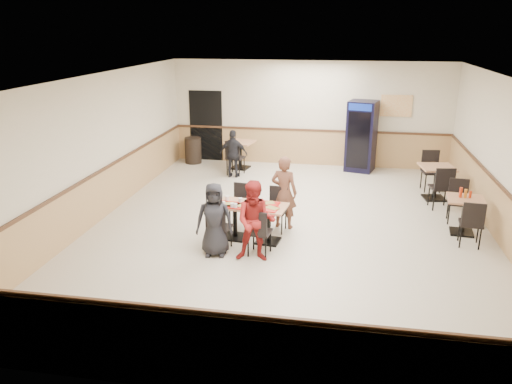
% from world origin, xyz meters
% --- Properties ---
extents(ground, '(10.00, 10.00, 0.00)m').
position_xyz_m(ground, '(0.00, 0.00, 0.00)').
color(ground, beige).
rests_on(ground, ground).
extents(room_shell, '(10.00, 10.00, 10.00)m').
position_xyz_m(room_shell, '(1.78, 2.55, 0.58)').
color(room_shell, silver).
rests_on(room_shell, ground).
extents(main_table, '(1.40, 0.83, 0.71)m').
position_xyz_m(main_table, '(-0.65, -0.74, 0.47)').
color(main_table, black).
rests_on(main_table, ground).
extents(main_chairs, '(1.36, 1.69, 0.90)m').
position_xyz_m(main_chairs, '(-0.69, -0.74, 0.45)').
color(main_chairs, black).
rests_on(main_chairs, ground).
extents(diner_woman_left, '(0.70, 0.51, 1.34)m').
position_xyz_m(diner_woman_left, '(-1.17, -1.49, 0.67)').
color(diner_woman_left, black).
rests_on(diner_woman_left, ground).
extents(diner_woman_right, '(0.75, 0.60, 1.44)m').
position_xyz_m(diner_woman_right, '(-0.42, -1.58, 0.72)').
color(diner_woman_right, maroon).
rests_on(diner_woman_right, ground).
extents(diner_man_opposite, '(0.61, 0.46, 1.49)m').
position_xyz_m(diner_man_opposite, '(-0.12, 0.00, 0.74)').
color(diner_man_opposite, brown).
rests_on(diner_man_opposite, ground).
extents(lone_diner, '(0.76, 0.32, 1.29)m').
position_xyz_m(lone_diner, '(-1.89, 3.30, 0.65)').
color(lone_diner, black).
rests_on(lone_diner, ground).
extents(tabletop_clutter, '(1.18, 0.62, 0.12)m').
position_xyz_m(tabletop_clutter, '(-0.69, -0.81, 0.73)').
color(tabletop_clutter, '#B6110C').
rests_on(tabletop_clutter, main_table).
extents(side_table_near, '(0.75, 0.75, 0.73)m').
position_xyz_m(side_table_near, '(3.40, 0.29, 0.49)').
color(side_table_near, black).
rests_on(side_table_near, ground).
extents(side_table_near_chair_south, '(0.47, 0.47, 0.92)m').
position_xyz_m(side_table_near_chair_south, '(3.40, -0.29, 0.46)').
color(side_table_near_chair_south, black).
rests_on(side_table_near_chair_south, ground).
extents(side_table_near_chair_north, '(0.47, 0.47, 0.92)m').
position_xyz_m(side_table_near_chair_north, '(3.40, 0.88, 0.46)').
color(side_table_near_chair_north, black).
rests_on(side_table_near_chair_north, ground).
extents(side_table_far, '(0.85, 0.85, 0.80)m').
position_xyz_m(side_table_far, '(3.19, 2.36, 0.53)').
color(side_table_far, black).
rests_on(side_table_far, ground).
extents(side_table_far_chair_south, '(0.53, 0.53, 1.02)m').
position_xyz_m(side_table_far_chair_south, '(3.19, 1.72, 0.51)').
color(side_table_far_chair_south, black).
rests_on(side_table_far_chair_south, ground).
extents(side_table_far_chair_north, '(0.53, 0.53, 1.02)m').
position_xyz_m(side_table_far_chair_north, '(3.19, 3.00, 0.51)').
color(side_table_far_chair_north, black).
rests_on(side_table_far_chair_north, ground).
extents(condiment_caddy, '(0.23, 0.06, 0.20)m').
position_xyz_m(condiment_caddy, '(3.37, 0.34, 0.82)').
color(condiment_caddy, '#BB2C0D').
rests_on(condiment_caddy, side_table_near).
extents(back_table, '(0.87, 0.87, 0.79)m').
position_xyz_m(back_table, '(-1.89, 4.20, 0.53)').
color(back_table, black).
rests_on(back_table, ground).
extents(back_table_chair_lone, '(0.54, 0.54, 1.00)m').
position_xyz_m(back_table_chair_lone, '(-1.89, 3.57, 0.50)').
color(back_table_chair_lone, black).
rests_on(back_table_chair_lone, ground).
extents(pepsi_cooler, '(0.90, 0.90, 1.97)m').
position_xyz_m(pepsi_cooler, '(1.49, 4.59, 0.98)').
color(pepsi_cooler, black).
rests_on(pepsi_cooler, ground).
extents(trash_bin, '(0.49, 0.49, 0.77)m').
position_xyz_m(trash_bin, '(-3.40, 4.55, 0.38)').
color(trash_bin, black).
rests_on(trash_bin, ground).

